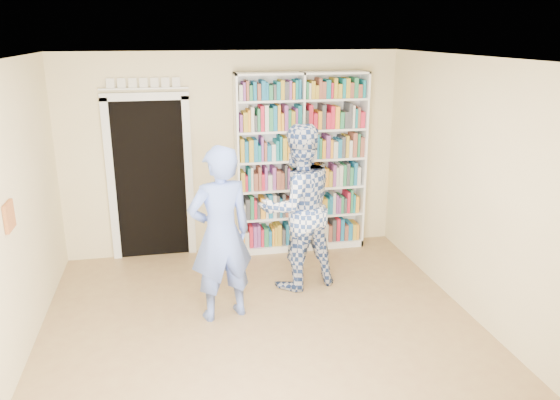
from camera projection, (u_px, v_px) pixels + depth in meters
name	position (u px, v px, depth m)	size (l,w,h in m)	color
floor	(267.00, 342.00, 5.38)	(5.00, 5.00, 0.00)	#926A46
ceiling	(265.00, 60.00, 4.58)	(5.00, 5.00, 0.00)	white
wall_back	(233.00, 154.00, 7.32)	(4.50, 4.50, 0.00)	beige
wall_left	(1.00, 230.00, 4.55)	(5.00, 5.00, 0.00)	beige
wall_right	(489.00, 198.00, 5.42)	(5.00, 5.00, 0.00)	beige
bookshelf	(301.00, 163.00, 7.39)	(1.77, 0.33, 2.43)	white
doorway	(150.00, 171.00, 7.14)	(1.10, 0.08, 2.43)	black
wall_art	(9.00, 216.00, 4.73)	(0.03, 0.25, 0.25)	brown
man_blue	(221.00, 234.00, 5.61)	(0.68, 0.45, 1.87)	#617CD7
man_plaid	(297.00, 207.00, 6.33)	(0.95, 0.74, 1.95)	navy
paper_sheet	(309.00, 215.00, 6.21)	(0.20, 0.01, 0.28)	white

